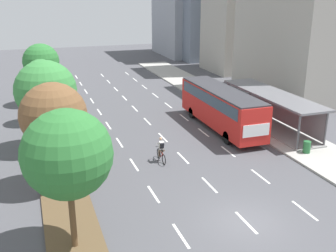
{
  "coord_description": "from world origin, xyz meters",
  "views": [
    {
      "loc": [
        -9.49,
        -15.36,
        11.02
      ],
      "look_at": [
        0.13,
        12.16,
        1.2
      ],
      "focal_mm": 43.07,
      "sensor_mm": 36.0,
      "label": 1
    }
  ],
  "objects_px": {
    "median_tree_third": "(46,91)",
    "bus": "(221,105)",
    "bus_shelter": "(274,106)",
    "median_tree_fourth": "(42,76)",
    "median_tree_nearest": "(67,154)",
    "cyclist": "(161,151)",
    "median_tree_fifth": "(41,62)",
    "median_tree_second": "(54,116)",
    "trash_bin": "(307,147)"
  },
  "relations": [
    {
      "from": "median_tree_third",
      "to": "bus",
      "type": "bearing_deg",
      "value": 0.12
    },
    {
      "from": "bus_shelter",
      "to": "median_tree_fourth",
      "type": "relative_size",
      "value": 2.13
    },
    {
      "from": "bus_shelter",
      "to": "median_tree_nearest",
      "type": "xyz_separation_m",
      "value": [
        -17.87,
        -11.6,
        2.68
      ]
    },
    {
      "from": "cyclist",
      "to": "bus_shelter",
      "type": "bearing_deg",
      "value": 18.35
    },
    {
      "from": "median_tree_fifth",
      "to": "median_tree_second",
      "type": "bearing_deg",
      "value": -90.64
    },
    {
      "from": "cyclist",
      "to": "trash_bin",
      "type": "height_order",
      "value": "cyclist"
    },
    {
      "from": "median_tree_third",
      "to": "median_tree_fourth",
      "type": "xyz_separation_m",
      "value": [
        0.0,
        6.42,
        -0.17
      ]
    },
    {
      "from": "median_tree_fourth",
      "to": "median_tree_nearest",
      "type": "bearing_deg",
      "value": -89.52
    },
    {
      "from": "median_tree_fourth",
      "to": "median_tree_second",
      "type": "bearing_deg",
      "value": -89.73
    },
    {
      "from": "median_tree_fourth",
      "to": "trash_bin",
      "type": "xyz_separation_m",
      "value": [
        16.95,
        -13.62,
        -3.57
      ]
    },
    {
      "from": "median_tree_fourth",
      "to": "trash_bin",
      "type": "distance_m",
      "value": 22.03
    },
    {
      "from": "bus_shelter",
      "to": "median_tree_third",
      "type": "relative_size",
      "value": 1.82
    },
    {
      "from": "cyclist",
      "to": "median_tree_third",
      "type": "xyz_separation_m",
      "value": [
        -6.89,
        4.94,
        3.53
      ]
    },
    {
      "from": "median_tree_second",
      "to": "median_tree_fourth",
      "type": "relative_size",
      "value": 1.12
    },
    {
      "from": "cyclist",
      "to": "median_tree_nearest",
      "type": "distance_m",
      "value": 11.04
    },
    {
      "from": "median_tree_third",
      "to": "median_tree_fourth",
      "type": "height_order",
      "value": "median_tree_third"
    },
    {
      "from": "bus_shelter",
      "to": "median_tree_fourth",
      "type": "height_order",
      "value": "median_tree_fourth"
    },
    {
      "from": "median_tree_third",
      "to": "bus_shelter",
      "type": "bearing_deg",
      "value": -3.95
    },
    {
      "from": "median_tree_second",
      "to": "median_tree_third",
      "type": "distance_m",
      "value": 6.42
    },
    {
      "from": "cyclist",
      "to": "median_tree_nearest",
      "type": "xyz_separation_m",
      "value": [
        -6.73,
        -7.91,
        3.76
      ]
    },
    {
      "from": "median_tree_nearest",
      "to": "median_tree_fourth",
      "type": "relative_size",
      "value": 1.17
    },
    {
      "from": "cyclist",
      "to": "trash_bin",
      "type": "relative_size",
      "value": 2.14
    },
    {
      "from": "bus",
      "to": "median_tree_fifth",
      "type": "distance_m",
      "value": 18.73
    },
    {
      "from": "median_tree_fifth",
      "to": "trash_bin",
      "type": "height_order",
      "value": "median_tree_fifth"
    },
    {
      "from": "median_tree_third",
      "to": "median_tree_fifth",
      "type": "xyz_separation_m",
      "value": [
        0.28,
        12.85,
        0.02
      ]
    },
    {
      "from": "median_tree_second",
      "to": "cyclist",
      "type": "bearing_deg",
      "value": 12.26
    },
    {
      "from": "median_tree_second",
      "to": "median_tree_third",
      "type": "relative_size",
      "value": 0.96
    },
    {
      "from": "median_tree_fourth",
      "to": "bus",
      "type": "bearing_deg",
      "value": -24.94
    },
    {
      "from": "cyclist",
      "to": "median_tree_third",
      "type": "height_order",
      "value": "median_tree_third"
    },
    {
      "from": "bus_shelter",
      "to": "median_tree_fifth",
      "type": "bearing_deg",
      "value": 141.56
    },
    {
      "from": "median_tree_fifth",
      "to": "median_tree_nearest",
      "type": "bearing_deg",
      "value": -90.26
    },
    {
      "from": "bus_shelter",
      "to": "median_tree_nearest",
      "type": "relative_size",
      "value": 1.82
    },
    {
      "from": "median_tree_second",
      "to": "median_tree_fifth",
      "type": "distance_m",
      "value": 19.27
    },
    {
      "from": "median_tree_nearest",
      "to": "median_tree_second",
      "type": "height_order",
      "value": "median_tree_nearest"
    },
    {
      "from": "bus",
      "to": "trash_bin",
      "type": "relative_size",
      "value": 13.28
    },
    {
      "from": "bus_shelter",
      "to": "median_tree_nearest",
      "type": "height_order",
      "value": "median_tree_nearest"
    },
    {
      "from": "median_tree_third",
      "to": "median_tree_second",
      "type": "bearing_deg",
      "value": -89.44
    },
    {
      "from": "median_tree_nearest",
      "to": "median_tree_second",
      "type": "relative_size",
      "value": 1.04
    },
    {
      "from": "median_tree_fourth",
      "to": "trash_bin",
      "type": "height_order",
      "value": "median_tree_fourth"
    },
    {
      "from": "bus",
      "to": "trash_bin",
      "type": "height_order",
      "value": "bus"
    },
    {
      "from": "median_tree_fourth",
      "to": "bus_shelter",
      "type": "bearing_deg",
      "value": -23.04
    },
    {
      "from": "trash_bin",
      "to": "median_tree_third",
      "type": "bearing_deg",
      "value": 157.0
    },
    {
      "from": "bus_shelter",
      "to": "median_tree_fifth",
      "type": "xyz_separation_m",
      "value": [
        -17.75,
        14.09,
        2.47
      ]
    },
    {
      "from": "median_tree_second",
      "to": "trash_bin",
      "type": "relative_size",
      "value": 7.23
    },
    {
      "from": "bus",
      "to": "median_tree_nearest",
      "type": "bearing_deg",
      "value": -136.54
    },
    {
      "from": "median_tree_second",
      "to": "trash_bin",
      "type": "xyz_separation_m",
      "value": [
        16.89,
        -0.77,
        -3.78
      ]
    },
    {
      "from": "bus",
      "to": "median_tree_fourth",
      "type": "relative_size",
      "value": 2.07
    },
    {
      "from": "median_tree_second",
      "to": "median_tree_fourth",
      "type": "distance_m",
      "value": 12.85
    },
    {
      "from": "bus",
      "to": "cyclist",
      "type": "xyz_separation_m",
      "value": [
        -6.86,
        -4.97,
        -1.28
      ]
    },
    {
      "from": "median_tree_nearest",
      "to": "median_tree_fourth",
      "type": "bearing_deg",
      "value": 90.48
    }
  ]
}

